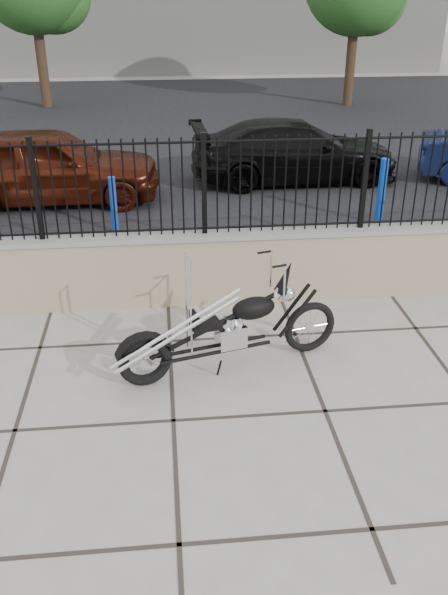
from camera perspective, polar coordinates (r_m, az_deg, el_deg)
name	(u,v)px	position (r m, az deg, el deg)	size (l,w,h in m)	color
ground_plane	(325,411)	(6.40, 9.16, -10.14)	(90.00, 90.00, 0.00)	#99968E
parking_lot	(215,132)	(17.88, -0.82, 14.73)	(30.00, 30.00, 0.00)	black
retaining_wall	(282,264)	(8.26, 5.24, 3.02)	(14.00, 0.36, 0.96)	gray
iron_fence	(285,184)	(7.89, 5.57, 10.20)	(14.00, 0.08, 1.20)	black
chopper_motorcycle	(227,310)	(6.59, 0.26, -1.18)	(2.38, 0.42, 1.43)	black
car_red	(48,165)	(12.38, -15.63, 11.46)	(1.65, 4.11, 1.40)	#3E1308
car_black	(295,151)	(13.39, 6.42, 13.05)	(1.73, 4.26, 1.24)	black
bollard_a	(114,205)	(10.61, -9.97, 8.23)	(0.11, 0.11, 0.95)	#0D16C7
bollard_b	(382,192)	(11.13, 14.08, 9.26)	(0.14, 0.14, 1.15)	#0E2CD9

